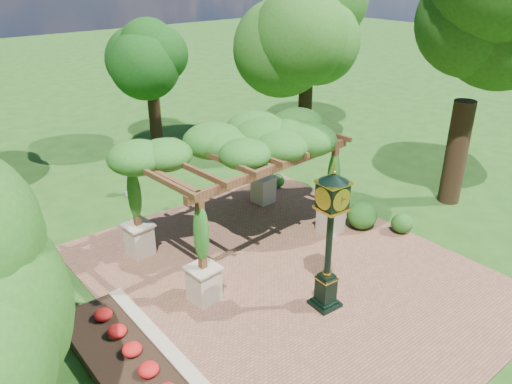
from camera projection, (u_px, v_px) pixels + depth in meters
ground at (311, 290)px, 14.34m from camera, size 120.00×120.00×0.00m
brick_plaza at (287, 274)px, 15.04m from camera, size 10.00×12.00×0.04m
border_wall at (160, 345)px, 11.98m from camera, size 0.35×5.00×0.40m
flower_bed at (125, 363)px, 11.48m from camera, size 1.50×5.00×0.36m
pedestal_clock at (330, 230)px, 12.65m from camera, size 0.84×0.84×3.99m
pergola at (237, 150)px, 15.32m from camera, size 6.69×4.50×4.03m
sundial at (131, 186)px, 19.99m from camera, size 0.60×0.60×0.89m
shrub_front at (402, 223)px, 17.18m from camera, size 0.89×0.89×0.68m
shrub_mid at (362, 215)px, 17.42m from camera, size 1.15×1.15×0.95m
shrub_back at (277, 180)px, 20.65m from camera, size 0.73×0.73×0.56m
tree_north at (149, 50)px, 23.56m from camera, size 3.20×3.20×6.98m
tree_east_far at (308, 27)px, 23.21m from camera, size 4.64×4.64×8.44m
tree_east_near at (482, 11)px, 16.68m from camera, size 4.33×4.33×10.34m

